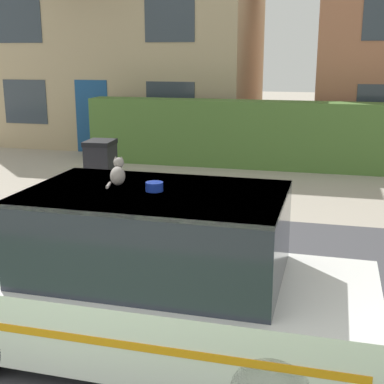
{
  "coord_description": "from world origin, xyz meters",
  "views": [
    {
      "loc": [
        1.9,
        -1.42,
        2.86
      ],
      "look_at": [
        0.21,
        5.29,
        1.05
      ],
      "focal_mm": 50.0,
      "sensor_mm": 36.0,
      "label": 1
    }
  ],
  "objects_px": {
    "cat": "(118,174)",
    "wheelie_bin": "(101,164)",
    "police_car": "(147,280)",
    "house_left": "(130,28)"
  },
  "relations": [
    {
      "from": "cat",
      "to": "wheelie_bin",
      "type": "distance_m",
      "value": 7.03
    },
    {
      "from": "police_car",
      "to": "wheelie_bin",
      "type": "bearing_deg",
      "value": -62.0
    },
    {
      "from": "cat",
      "to": "house_left",
      "type": "xyz_separation_m",
      "value": [
        -4.8,
        13.26,
        1.83
      ]
    },
    {
      "from": "cat",
      "to": "wheelie_bin",
      "type": "bearing_deg",
      "value": 12.23
    },
    {
      "from": "police_car",
      "to": "cat",
      "type": "bearing_deg",
      "value": 41.63
    },
    {
      "from": "police_car",
      "to": "wheelie_bin",
      "type": "relative_size",
      "value": 4.15
    },
    {
      "from": "police_car",
      "to": "cat",
      "type": "distance_m",
      "value": 1.08
    },
    {
      "from": "cat",
      "to": "house_left",
      "type": "relative_size",
      "value": 0.03
    },
    {
      "from": "wheelie_bin",
      "to": "police_car",
      "type": "bearing_deg",
      "value": -66.61
    },
    {
      "from": "house_left",
      "to": "wheelie_bin",
      "type": "distance_m",
      "value": 7.91
    }
  ]
}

